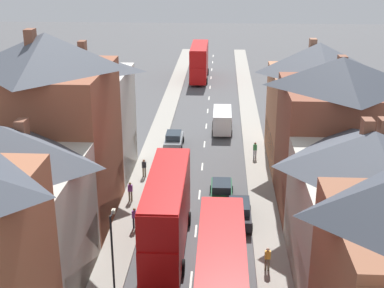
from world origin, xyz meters
TOP-DOWN VIEW (x-y plane):
  - pavement_left at (-5.10, 38.00)m, footprint 2.20×104.00m
  - pavement_right at (5.10, 38.00)m, footprint 2.20×104.00m
  - centre_line_dashes at (0.00, 36.00)m, footprint 0.14×97.80m
  - terrace_row_left at (-10.19, 9.62)m, footprint 8.00×42.33m
  - terrace_row_right at (10.18, 12.45)m, footprint 8.00×49.15m
  - double_decker_bus_lead at (1.79, 7.57)m, footprint 2.74×10.80m
  - double_decker_bus_mid_street at (-1.81, 15.58)m, footprint 2.74×10.80m
  - double_decker_bus_far_approaching at (-1.81, 64.87)m, footprint 2.74×10.80m
  - car_near_blue at (1.80, 23.13)m, footprint 1.90×4.22m
  - car_parked_left_a at (3.10, 19.57)m, footprint 1.90×4.53m
  - car_parked_right_a at (-3.10, 35.13)m, footprint 1.90×4.22m
  - delivery_van at (1.80, 40.22)m, footprint 2.20×5.20m
  - pedestrian_near_right at (4.69, 13.09)m, footprint 0.36×0.22m
  - pedestrian_mid_left at (-4.39, 17.93)m, footprint 0.36×0.22m
  - pedestrian_mid_right at (-5.42, 22.30)m, footprint 0.36×0.22m
  - pedestrian_far_left at (-5.00, 27.15)m, footprint 0.36×0.22m
  - pedestrian_far_right at (4.95, 32.07)m, footprint 0.36×0.22m
  - street_lamp at (-4.25, 9.81)m, footprint 0.20×1.12m

SIDE VIEW (x-z plane):
  - centre_line_dashes at x=0.00m, z-range 0.00..0.01m
  - pavement_left at x=-5.10m, z-range 0.00..0.14m
  - pavement_right at x=5.10m, z-range 0.00..0.14m
  - car_parked_right_a at x=-3.10m, z-range 0.01..1.58m
  - car_near_blue at x=1.80m, z-range 0.01..1.63m
  - car_parked_left_a at x=3.10m, z-range 0.01..1.68m
  - pedestrian_near_right at x=4.69m, z-range 0.23..1.84m
  - pedestrian_mid_left at x=-4.39m, z-range 0.23..1.84m
  - pedestrian_mid_right at x=-5.42m, z-range 0.23..1.84m
  - pedestrian_far_left at x=-5.00m, z-range 0.23..1.84m
  - pedestrian_far_right at x=4.95m, z-range 0.23..1.84m
  - delivery_van at x=1.80m, z-range 0.13..2.54m
  - double_decker_bus_lead at x=1.79m, z-range 0.17..5.47m
  - double_decker_bus_mid_street at x=-1.81m, z-range 0.17..5.47m
  - double_decker_bus_far_approaching at x=-1.81m, z-range 0.17..5.47m
  - street_lamp at x=-4.25m, z-range 0.49..5.99m
  - terrace_row_right at x=10.18m, z-range -0.42..11.46m
  - terrace_row_left at x=-10.19m, z-range -0.85..13.31m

